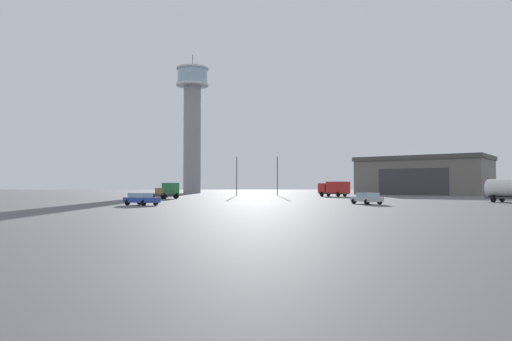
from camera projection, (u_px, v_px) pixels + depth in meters
name	position (u px, v px, depth m)	size (l,w,h in m)	color
ground_plane	(251.00, 204.00, 55.98)	(400.00, 400.00, 0.00)	#545456
control_tower	(192.00, 118.00, 134.30)	(9.40, 9.40, 40.76)	gray
hangar	(424.00, 176.00, 112.97)	(34.89, 32.81, 9.22)	#6B665B
truck_fuel_tanker_white	(511.00, 190.00, 59.10)	(5.44, 6.32, 3.04)	#38383D
truck_box_red	(334.00, 188.00, 91.35)	(5.95, 6.19, 2.97)	#38383D
truck_flatbed_green	(167.00, 191.00, 76.00)	(4.52, 6.19, 2.65)	#38383D
car_silver	(367.00, 198.00, 53.91)	(3.18, 4.55, 1.37)	#B7BABF
car_blue	(141.00, 199.00, 50.77)	(4.38, 3.93, 1.37)	#2847A8
light_post_east	(277.00, 172.00, 100.92)	(0.44, 0.44, 8.71)	#38383D
light_post_north	(237.00, 172.00, 101.03)	(0.44, 0.44, 8.64)	#38383D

